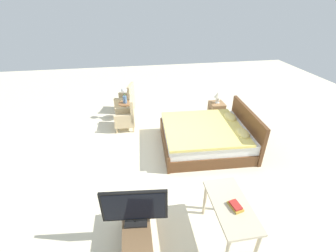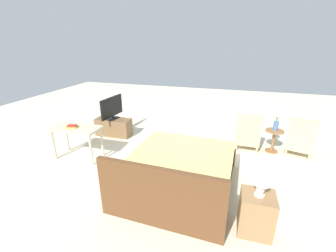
# 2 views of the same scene
# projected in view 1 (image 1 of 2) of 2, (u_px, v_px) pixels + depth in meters

# --- Properties ---
(ground_plane) EXTENTS (16.00, 16.00, 0.00)m
(ground_plane) POSITION_uv_depth(u_px,v_px,m) (167.00, 154.00, 5.39)
(ground_plane) COLOR beige
(bed) EXTENTS (1.92, 2.18, 0.96)m
(bed) POSITION_uv_depth(u_px,v_px,m) (207.00, 136.00, 5.52)
(bed) COLOR brown
(bed) RESTS_ON ground_plane
(armchair_by_window_left) EXTENTS (0.67, 0.67, 0.92)m
(armchair_by_window_left) POSITION_uv_depth(u_px,v_px,m) (126.00, 101.00, 7.22)
(armchair_by_window_left) COLOR #CCB284
(armchair_by_window_left) RESTS_ON ground_plane
(armchair_by_window_right) EXTENTS (0.55, 0.55, 0.92)m
(armchair_by_window_right) POSITION_uv_depth(u_px,v_px,m) (127.00, 117.00, 6.25)
(armchair_by_window_right) COLOR #CCB284
(armchair_by_window_right) RESTS_ON ground_plane
(side_table) EXTENTS (0.40, 0.40, 0.54)m
(side_table) POSITION_uv_depth(u_px,v_px,m) (126.00, 109.00, 6.76)
(side_table) COLOR #936038
(side_table) RESTS_ON ground_plane
(flower_vase) EXTENTS (0.17, 0.17, 0.48)m
(flower_vase) POSITION_uv_depth(u_px,v_px,m) (124.00, 94.00, 6.51)
(flower_vase) COLOR #4C709E
(flower_vase) RESTS_ON side_table
(nightstand) EXTENTS (0.44, 0.41, 0.60)m
(nightstand) POSITION_uv_depth(u_px,v_px,m) (216.00, 112.00, 6.67)
(nightstand) COLOR #997047
(nightstand) RESTS_ON ground_plane
(table_lamp) EXTENTS (0.22, 0.22, 0.33)m
(table_lamp) POSITION_uv_depth(u_px,v_px,m) (218.00, 96.00, 6.41)
(table_lamp) COLOR silver
(table_lamp) RESTS_ON nightstand
(tv_stand) EXTENTS (0.96, 0.40, 0.48)m
(tv_stand) POSITION_uv_depth(u_px,v_px,m) (137.00, 232.00, 3.34)
(tv_stand) COLOR brown
(tv_stand) RESTS_ON ground_plane
(tv_flatscreen) EXTENTS (0.23, 0.91, 0.61)m
(tv_flatscreen) POSITION_uv_depth(u_px,v_px,m) (134.00, 207.00, 3.06)
(tv_flatscreen) COLOR black
(tv_flatscreen) RESTS_ON tv_stand
(vanity_desk) EXTENTS (1.04, 0.52, 0.72)m
(vanity_desk) POSITION_uv_depth(u_px,v_px,m) (230.00, 210.00, 3.24)
(vanity_desk) COLOR beige
(vanity_desk) RESTS_ON ground_plane
(book_stack) EXTENTS (0.24, 0.18, 0.06)m
(book_stack) POSITION_uv_depth(u_px,v_px,m) (235.00, 206.00, 3.13)
(book_stack) COLOR #B79333
(book_stack) RESTS_ON vanity_desk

